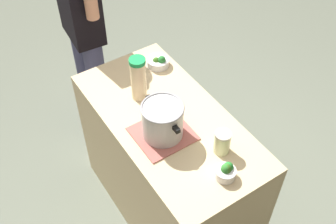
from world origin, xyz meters
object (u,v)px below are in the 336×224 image
(broccoli_bowl_front, at_px, (158,62))
(person_cook, at_px, (84,34))
(lemonade_pitcher, at_px, (138,78))
(broccoli_bowl_center, at_px, (226,171))
(cooking_pot, at_px, (163,120))
(mason_jar, at_px, (222,142))

(broccoli_bowl_front, bearing_deg, person_cook, 23.83)
(lemonade_pitcher, bearing_deg, broccoli_bowl_center, -174.70)
(lemonade_pitcher, relative_size, person_cook, 0.16)
(cooking_pot, bearing_deg, broccoli_bowl_center, -164.35)
(broccoli_bowl_front, distance_m, broccoli_bowl_center, 0.90)
(cooking_pot, xyz_separation_m, broccoli_bowl_center, (-0.39, -0.11, -0.07))
(lemonade_pitcher, height_order, broccoli_bowl_center, lemonade_pitcher)
(cooking_pot, bearing_deg, broccoli_bowl_front, -29.99)
(lemonade_pitcher, relative_size, mason_jar, 2.07)
(person_cook, bearing_deg, cooking_pot, 177.95)
(person_cook, bearing_deg, broccoli_bowl_center, -177.12)
(cooking_pot, distance_m, broccoli_bowl_front, 0.57)
(mason_jar, relative_size, broccoli_bowl_center, 1.30)
(cooking_pot, height_order, broccoli_bowl_front, cooking_pot)
(broccoli_bowl_front, height_order, person_cook, person_cook)
(mason_jar, height_order, person_cook, person_cook)
(cooking_pot, bearing_deg, mason_jar, -143.18)
(broccoli_bowl_front, xyz_separation_m, broccoli_bowl_center, (-0.88, 0.17, 0.01))
(cooking_pot, relative_size, mason_jar, 2.20)
(mason_jar, relative_size, broccoli_bowl_front, 0.95)
(cooking_pot, xyz_separation_m, person_cook, (1.04, -0.04, -0.11))
(person_cook, bearing_deg, lemonade_pitcher, -179.49)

